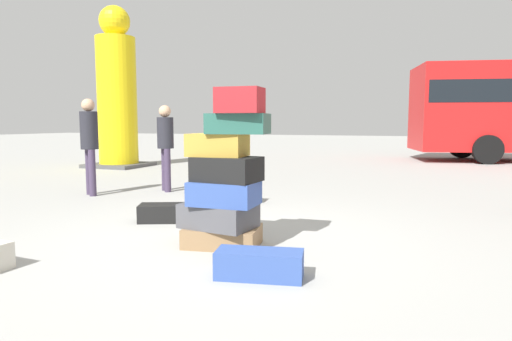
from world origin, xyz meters
name	(u,v)px	position (x,y,z in m)	size (l,w,h in m)	color
ground_plane	(225,243)	(0.00, 0.00, 0.00)	(80.00, 80.00, 0.00)	#9E9E99
suitcase_tower	(225,182)	(0.07, -0.14, 0.67)	(0.92, 0.63, 1.61)	olive
suitcase_navy_behind_tower	(259,264)	(0.71, -0.88, 0.11)	(0.71, 0.29, 0.23)	#334F99
suitcase_black_left_side	(165,213)	(-1.16, 0.65, 0.11)	(0.64, 0.33, 0.22)	black
suitcase_charcoal_upright_blue	(240,193)	(-0.78, 2.29, 0.15)	(0.58, 0.35, 0.29)	#4C4C51
person_tourist_with_camera	(165,140)	(-2.51, 2.86, 0.95)	(0.30, 0.30, 1.59)	#3F334C
person_passerby_in_red	(89,138)	(-3.50, 2.00, 1.00)	(0.30, 0.30, 1.69)	#3F334C
yellow_dummy_statue	(117,96)	(-6.29, 6.37, 2.03)	(1.54, 1.54, 4.53)	yellow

